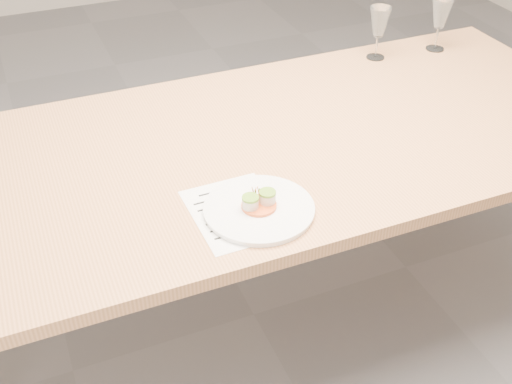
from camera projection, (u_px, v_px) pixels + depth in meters
name	position (u px, v px, depth m)	size (l,w,h in m)	color
ground	(254.00, 314.00, 2.39)	(7.00, 7.00, 0.00)	slate
dining_table	(253.00, 162.00, 1.98)	(2.40, 1.00, 0.75)	tan
dinner_plate	(259.00, 208.00, 1.66)	(0.29, 0.29, 0.08)	white
recipe_sheet	(236.00, 212.00, 1.67)	(0.23, 0.29, 0.00)	white
wine_glass_1	(379.00, 23.00, 2.36)	(0.08, 0.08, 0.20)	white
wine_glass_2	(441.00, 14.00, 2.42)	(0.08, 0.08, 0.20)	white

